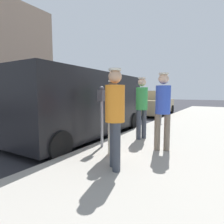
{
  "coord_description": "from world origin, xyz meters",
  "views": [
    {
      "loc": [
        3.96,
        -4.46,
        1.5
      ],
      "look_at": [
        1.65,
        -0.77,
        1.05
      ],
      "focal_mm": 29.32,
      "sensor_mm": 36.0,
      "label": 1
    }
  ],
  "objects_px": {
    "pedestrian_in_orange": "(115,112)",
    "pedestrian_in_green": "(142,104)",
    "parking_meter_far": "(161,100)",
    "pedestrian_in_blue": "(163,106)",
    "parking_meter_near": "(102,106)",
    "parked_sedan_ahead": "(154,104)",
    "pedestrian_in_red": "(113,113)",
    "parked_van": "(83,103)"
  },
  "relations": [
    {
      "from": "parking_meter_far",
      "to": "pedestrian_in_blue",
      "type": "height_order",
      "value": "pedestrian_in_blue"
    },
    {
      "from": "pedestrian_in_red",
      "to": "pedestrian_in_orange",
      "type": "height_order",
      "value": "pedestrian_in_orange"
    },
    {
      "from": "parked_sedan_ahead",
      "to": "pedestrian_in_green",
      "type": "bearing_deg",
      "value": -73.79
    },
    {
      "from": "parking_meter_far",
      "to": "parked_sedan_ahead",
      "type": "relative_size",
      "value": 0.34
    },
    {
      "from": "pedestrian_in_green",
      "to": "parked_sedan_ahead",
      "type": "xyz_separation_m",
      "value": [
        -2.13,
        7.34,
        -0.44
      ]
    },
    {
      "from": "parked_van",
      "to": "parked_sedan_ahead",
      "type": "relative_size",
      "value": 1.17
    },
    {
      "from": "pedestrian_in_red",
      "to": "parked_sedan_ahead",
      "type": "xyz_separation_m",
      "value": [
        -2.19,
        9.03,
        -0.33
      ]
    },
    {
      "from": "pedestrian_in_orange",
      "to": "parked_van",
      "type": "xyz_separation_m",
      "value": [
        -2.47,
        2.02,
        -0.02
      ]
    },
    {
      "from": "parking_meter_near",
      "to": "pedestrian_in_orange",
      "type": "bearing_deg",
      "value": -45.13
    },
    {
      "from": "parked_van",
      "to": "parking_meter_near",
      "type": "bearing_deg",
      "value": -34.78
    },
    {
      "from": "parking_meter_near",
      "to": "pedestrian_in_green",
      "type": "height_order",
      "value": "pedestrian_in_green"
    },
    {
      "from": "parking_meter_near",
      "to": "parking_meter_far",
      "type": "height_order",
      "value": "same"
    },
    {
      "from": "pedestrian_in_red",
      "to": "pedestrian_in_green",
      "type": "distance_m",
      "value": 1.7
    },
    {
      "from": "parking_meter_near",
      "to": "parked_van",
      "type": "height_order",
      "value": "parked_van"
    },
    {
      "from": "parked_sedan_ahead",
      "to": "parking_meter_far",
      "type": "bearing_deg",
      "value": -66.78
    },
    {
      "from": "pedestrian_in_red",
      "to": "pedestrian_in_green",
      "type": "bearing_deg",
      "value": 92.02
    },
    {
      "from": "pedestrian_in_red",
      "to": "pedestrian_in_orange",
      "type": "bearing_deg",
      "value": -55.48
    },
    {
      "from": "parking_meter_far",
      "to": "pedestrian_in_orange",
      "type": "relative_size",
      "value": 0.86
    },
    {
      "from": "parking_meter_far",
      "to": "parked_sedan_ahead",
      "type": "height_order",
      "value": "parking_meter_far"
    },
    {
      "from": "pedestrian_in_green",
      "to": "parking_meter_near",
      "type": "bearing_deg",
      "value": -111.7
    },
    {
      "from": "pedestrian_in_red",
      "to": "parked_van",
      "type": "height_order",
      "value": "parked_van"
    },
    {
      "from": "pedestrian_in_green",
      "to": "parked_van",
      "type": "bearing_deg",
      "value": -172.88
    },
    {
      "from": "pedestrian_in_orange",
      "to": "parked_sedan_ahead",
      "type": "relative_size",
      "value": 0.39
    },
    {
      "from": "pedestrian_in_orange",
      "to": "pedestrian_in_green",
      "type": "height_order",
      "value": "pedestrian_in_green"
    },
    {
      "from": "parking_meter_near",
      "to": "parked_sedan_ahead",
      "type": "xyz_separation_m",
      "value": [
        -1.62,
        8.63,
        -0.43
      ]
    },
    {
      "from": "pedestrian_in_orange",
      "to": "pedestrian_in_green",
      "type": "relative_size",
      "value": 0.98
    },
    {
      "from": "pedestrian_in_red",
      "to": "pedestrian_in_blue",
      "type": "distance_m",
      "value": 1.22
    },
    {
      "from": "parking_meter_far",
      "to": "pedestrian_in_green",
      "type": "relative_size",
      "value": 0.84
    },
    {
      "from": "pedestrian_in_orange",
      "to": "pedestrian_in_blue",
      "type": "bearing_deg",
      "value": 75.44
    },
    {
      "from": "parking_meter_far",
      "to": "pedestrian_in_blue",
      "type": "xyz_separation_m",
      "value": [
        1.36,
        -4.33,
        0.02
      ]
    },
    {
      "from": "pedestrian_in_red",
      "to": "parked_van",
      "type": "distance_m",
      "value": 2.52
    },
    {
      "from": "parking_meter_far",
      "to": "parked_van",
      "type": "distance_m",
      "value": 4.1
    },
    {
      "from": "pedestrian_in_red",
      "to": "parked_sedan_ahead",
      "type": "bearing_deg",
      "value": 103.66
    },
    {
      "from": "parking_meter_far",
      "to": "parked_van",
      "type": "bearing_deg",
      "value": -111.45
    },
    {
      "from": "pedestrian_in_red",
      "to": "parked_van",
      "type": "bearing_deg",
      "value": 145.25
    },
    {
      "from": "pedestrian_in_green",
      "to": "parking_meter_far",
      "type": "bearing_deg",
      "value": 98.21
    },
    {
      "from": "parking_meter_near",
      "to": "pedestrian_in_red",
      "type": "height_order",
      "value": "pedestrian_in_red"
    },
    {
      "from": "pedestrian_in_red",
      "to": "parked_van",
      "type": "relative_size",
      "value": 0.31
    },
    {
      "from": "pedestrian_in_red",
      "to": "pedestrian_in_blue",
      "type": "height_order",
      "value": "pedestrian_in_blue"
    },
    {
      "from": "pedestrian_in_orange",
      "to": "parked_van",
      "type": "relative_size",
      "value": 0.34
    },
    {
      "from": "pedestrian_in_blue",
      "to": "parked_van",
      "type": "xyz_separation_m",
      "value": [
        -2.86,
        0.52,
        -0.04
      ]
    },
    {
      "from": "pedestrian_in_orange",
      "to": "pedestrian_in_green",
      "type": "distance_m",
      "value": 2.32
    }
  ]
}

